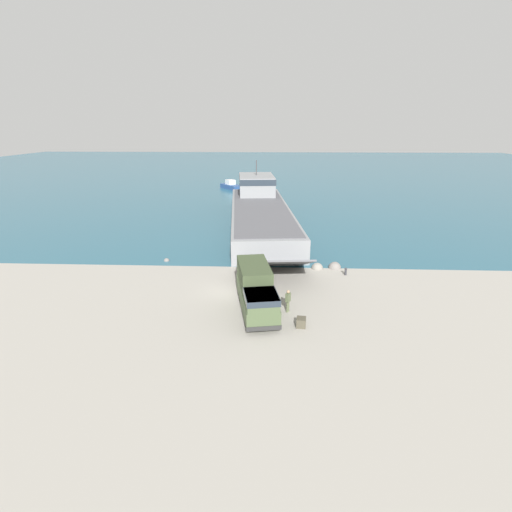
# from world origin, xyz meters

# --- Properties ---
(ground_plane) EXTENTS (240.00, 240.00, 0.00)m
(ground_plane) POSITION_xyz_m (0.00, 0.00, 0.00)
(ground_plane) COLOR #9E998E
(water_surface) EXTENTS (240.00, 180.00, 0.01)m
(water_surface) POSITION_xyz_m (0.00, 96.29, 0.00)
(water_surface) COLOR #285B70
(water_surface) RESTS_ON ground_plane
(landing_craft) EXTENTS (10.87, 39.99, 7.99)m
(landing_craft) POSITION_xyz_m (1.44, 25.76, 1.99)
(landing_craft) COLOR gray
(landing_craft) RESTS_ON ground_plane
(military_truck) EXTENTS (3.65, 8.03, 3.20)m
(military_truck) POSITION_xyz_m (2.24, -3.18, 1.61)
(military_truck) COLOR #475638
(military_truck) RESTS_ON ground_plane
(soldier_on_ramp) EXTENTS (0.43, 0.50, 1.73)m
(soldier_on_ramp) POSITION_xyz_m (4.60, -3.49, 1.00)
(soldier_on_ramp) COLOR #566042
(soldier_on_ramp) RESTS_ON ground_plane
(moored_boat_a) EXTENTS (5.48, 6.22, 1.93)m
(moored_boat_a) POSITION_xyz_m (-5.93, 57.30, 0.64)
(moored_boat_a) COLOR navy
(moored_boat_a) RESTS_ON ground_plane
(mooring_bollard) EXTENTS (0.24, 0.24, 0.72)m
(mooring_bollard) POSITION_xyz_m (10.20, 4.48, 0.39)
(mooring_bollard) COLOR #333338
(mooring_bollard) RESTS_ON ground_plane
(cargo_crate) EXTENTS (0.71, 0.83, 0.64)m
(cargo_crate) POSITION_xyz_m (5.46, -5.74, 0.32)
(cargo_crate) COLOR #4C4738
(cargo_crate) RESTS_ON ground_plane
(shoreline_rock_a) EXTENTS (0.56, 0.56, 0.56)m
(shoreline_rock_a) POSITION_xyz_m (-7.44, 7.75, 0.00)
(shoreline_rock_a) COLOR gray
(shoreline_rock_a) RESTS_ON ground_plane
(shoreline_rock_b) EXTENTS (1.13, 1.13, 1.13)m
(shoreline_rock_b) POSITION_xyz_m (7.76, 6.14, 0.00)
(shoreline_rock_b) COLOR gray
(shoreline_rock_b) RESTS_ON ground_plane
(shoreline_rock_c) EXTENTS (1.21, 1.21, 1.21)m
(shoreline_rock_c) POSITION_xyz_m (9.48, 6.38, 0.00)
(shoreline_rock_c) COLOR gray
(shoreline_rock_c) RESTS_ON ground_plane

